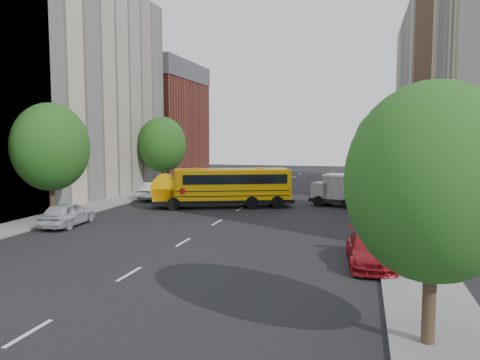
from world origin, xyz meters
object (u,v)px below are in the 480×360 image
at_px(safari_truck, 350,190).
at_px(street_tree_1, 50,147).
at_px(street_tree_5, 379,145).
at_px(parked_car_3, 370,250).
at_px(parked_car_5, 365,177).
at_px(street_tree_4, 383,143).
at_px(parked_car_0, 67,214).
at_px(parked_car_1, 156,191).
at_px(parked_car_4, 362,187).
at_px(school_bus, 222,185).
at_px(parked_car_2, 210,177).
at_px(street_tree_2, 162,144).
at_px(street_tree_3, 434,182).

bearing_deg(safari_truck, street_tree_1, -133.62).
relative_size(street_tree_5, parked_car_3, 1.58).
height_order(safari_truck, parked_car_5, safari_truck).
bearing_deg(street_tree_4, parked_car_0, -135.39).
xyz_separation_m(parked_car_1, parked_car_4, (18.03, 8.35, -0.04)).
bearing_deg(parked_car_4, parked_car_5, 83.59).
bearing_deg(parked_car_5, street_tree_1, -128.66).
height_order(street_tree_1, parked_car_3, street_tree_1).
xyz_separation_m(safari_truck, parked_car_3, (1.33, -17.24, -0.69)).
height_order(school_bus, parked_car_1, school_bus).
relative_size(street_tree_5, safari_truck, 1.17).
bearing_deg(parked_car_4, parked_car_2, 153.82).
bearing_deg(street_tree_4, parked_car_5, 96.25).
bearing_deg(parked_car_2, street_tree_5, -173.83).
relative_size(school_bus, parked_car_2, 2.13).
bearing_deg(safari_truck, parked_car_5, 102.96).
height_order(parked_car_1, parked_car_3, parked_car_1).
xyz_separation_m(parked_car_2, parked_car_5, (18.29, 4.93, 0.03)).
relative_size(parked_car_3, parked_car_5, 1.02).
height_order(street_tree_2, parked_car_0, street_tree_2).
distance_m(street_tree_4, parked_car_4, 5.08).
distance_m(street_tree_2, school_bus, 13.65).
relative_size(safari_truck, parked_car_4, 1.50).
bearing_deg(school_bus, street_tree_5, 38.57).
height_order(parked_car_0, parked_car_3, parked_car_0).
height_order(street_tree_1, parked_car_2, street_tree_1).
height_order(street_tree_4, parked_car_4, street_tree_4).
height_order(street_tree_3, school_bus, street_tree_3).
height_order(parked_car_1, parked_car_4, parked_car_1).
bearing_deg(school_bus, street_tree_1, -158.51).
distance_m(street_tree_4, school_bus, 16.16).
bearing_deg(street_tree_2, parked_car_2, 76.09).
distance_m(parked_car_1, parked_car_3, 25.53).
distance_m(parked_car_0, parked_car_2, 28.41).
bearing_deg(street_tree_1, parked_car_1, 79.27).
bearing_deg(parked_car_0, parked_car_1, -94.91).
xyz_separation_m(parked_car_0, parked_car_4, (18.03, 21.49, -0.05)).
xyz_separation_m(street_tree_4, parked_car_0, (-19.80, -19.53, -4.30)).
xyz_separation_m(street_tree_1, parked_car_5, (20.49, 31.81, -4.18)).
bearing_deg(parked_car_1, street_tree_5, -140.14).
bearing_deg(street_tree_2, parked_car_4, 5.54).
bearing_deg(parked_car_3, street_tree_4, 81.78).
height_order(street_tree_3, safari_truck, street_tree_3).
distance_m(safari_truck, parked_car_2, 23.23).
distance_m(school_bus, parked_car_4, 15.83).
xyz_separation_m(parked_car_0, parked_car_3, (18.40, -4.56, -0.09)).
xyz_separation_m(street_tree_4, school_bus, (-12.66, -9.48, -3.32)).
bearing_deg(street_tree_5, safari_truck, -98.23).
height_order(parked_car_3, parked_car_5, parked_car_5).
xyz_separation_m(street_tree_1, parked_car_2, (2.20, 26.88, -4.21)).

